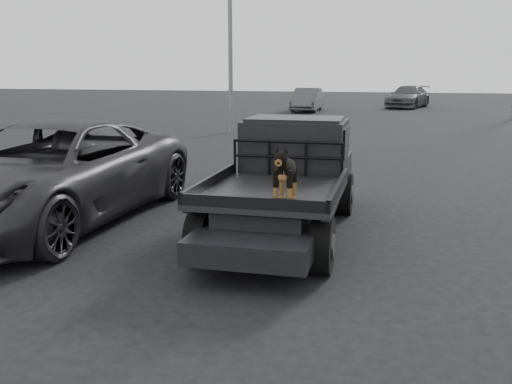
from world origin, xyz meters
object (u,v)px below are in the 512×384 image
(dog, at_px, (285,174))
(distant_car_a, at_px, (307,100))
(parked_suv, at_px, (49,173))
(flatbed_ute, at_px, (284,206))
(distant_car_b, at_px, (408,97))

(dog, height_order, distant_car_a, dog)
(parked_suv, xyz_separation_m, distant_car_a, (0.25, 27.27, -0.15))
(flatbed_ute, bearing_deg, distant_car_a, 98.02)
(parked_suv, bearing_deg, distant_car_b, 80.42)
(parked_suv, relative_size, distant_car_a, 1.43)
(dog, bearing_deg, distant_car_b, 86.53)
(dog, xyz_separation_m, parked_suv, (-4.38, 1.37, -0.42))
(dog, relative_size, parked_suv, 0.12)
(distant_car_a, distance_m, distant_car_b, 7.99)
(dog, relative_size, distant_car_a, 0.17)
(distant_car_b, bearing_deg, dog, -77.33)
(flatbed_ute, bearing_deg, parked_suv, -176.10)
(dog, xyz_separation_m, distant_car_b, (2.04, 33.72, -0.55))
(flatbed_ute, xyz_separation_m, dog, (0.32, -1.65, 0.83))
(flatbed_ute, relative_size, dog, 7.30)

